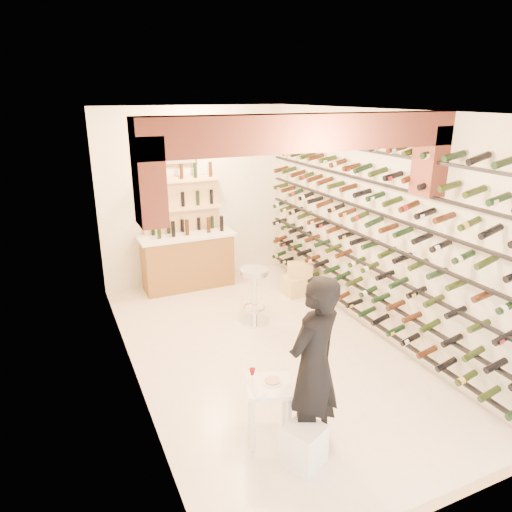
{
  "coord_description": "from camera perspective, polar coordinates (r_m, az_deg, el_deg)",
  "views": [
    {
      "loc": [
        -2.47,
        -5.17,
        3.38
      ],
      "look_at": [
        0.0,
        0.3,
        1.3
      ],
      "focal_mm": 32.84,
      "sensor_mm": 36.0,
      "label": 1
    }
  ],
  "objects": [
    {
      "name": "ground",
      "position": [
        6.65,
        1.08,
        -11.43
      ],
      "size": [
        6.0,
        6.0,
        0.0
      ],
      "primitive_type": "plane",
      "color": "silver",
      "rests_on": "ground"
    },
    {
      "name": "room_shell",
      "position": [
        5.61,
        2.37,
        7.49
      ],
      "size": [
        3.52,
        6.02,
        3.21
      ],
      "color": "beige",
      "rests_on": "ground"
    },
    {
      "name": "wine_rack",
      "position": [
        6.79,
        12.95,
        2.97
      ],
      "size": [
        0.32,
        5.7,
        2.56
      ],
      "color": "black",
      "rests_on": "ground"
    },
    {
      "name": "back_counter",
      "position": [
        8.6,
        -8.29,
        -0.42
      ],
      "size": [
        1.7,
        0.62,
        1.29
      ],
      "color": "brown",
      "rests_on": "ground"
    },
    {
      "name": "back_shelving",
      "position": [
        8.63,
        -8.94,
        4.05
      ],
      "size": [
        1.4,
        0.31,
        2.73
      ],
      "color": "#DCB37B",
      "rests_on": "ground"
    },
    {
      "name": "tasting_table",
      "position": [
        4.9,
        1.58,
        -16.46
      ],
      "size": [
        0.57,
        0.57,
        0.78
      ],
      "rotation": [
        0.0,
        0.0,
        -0.37
      ],
      "color": "white",
      "rests_on": "ground"
    },
    {
      "name": "white_stool",
      "position": [
        4.84,
        5.9,
        -21.96
      ],
      "size": [
        0.45,
        0.45,
        0.42
      ],
      "primitive_type": "cube",
      "rotation": [
        0.0,
        0.0,
        0.43
      ],
      "color": "white",
      "rests_on": "ground"
    },
    {
      "name": "person",
      "position": [
        4.62,
        7.02,
        -13.17
      ],
      "size": [
        0.8,
        0.68,
        1.85
      ],
      "primitive_type": "imported",
      "rotation": [
        0.0,
        0.0,
        3.56
      ],
      "color": "black",
      "rests_on": "ground"
    },
    {
      "name": "chrome_barstool",
      "position": [
        7.19,
        -0.21,
        -4.38
      ],
      "size": [
        0.46,
        0.46,
        0.89
      ],
      "rotation": [
        0.0,
        0.0,
        -0.12
      ],
      "color": "silver",
      "rests_on": "ground"
    },
    {
      "name": "crate_lower",
      "position": [
        8.38,
        5.28,
        -3.52
      ],
      "size": [
        0.56,
        0.4,
        0.33
      ],
      "primitive_type": "cube",
      "rotation": [
        0.0,
        0.0,
        0.03
      ],
      "color": "#D4BC74",
      "rests_on": "ground"
    },
    {
      "name": "crate_upper",
      "position": [
        8.27,
        5.34,
        -1.69
      ],
      "size": [
        0.49,
        0.41,
        0.24
      ],
      "primitive_type": "cube",
      "rotation": [
        0.0,
        0.0,
        -0.36
      ],
      "color": "#D4BC74",
      "rests_on": "crate_lower"
    }
  ]
}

